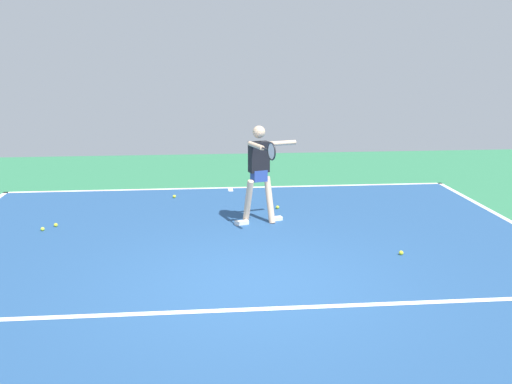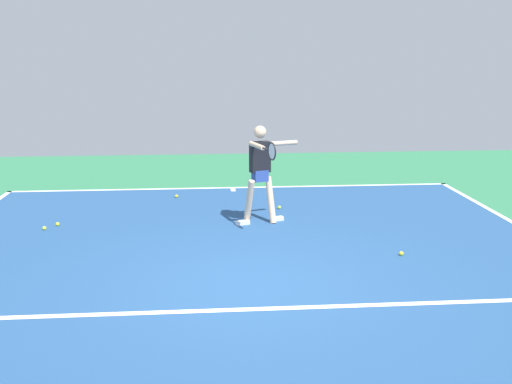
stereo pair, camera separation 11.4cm
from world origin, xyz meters
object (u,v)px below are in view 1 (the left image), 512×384
(tennis_player, at_px, (260,168))
(tennis_ball_by_baseline, at_px, (278,207))
(tennis_ball_near_player, at_px, (401,253))
(tennis_ball_by_sideline, at_px, (56,225))
(tennis_ball_centre_court, at_px, (174,196))
(tennis_ball_far_corner, at_px, (43,229))

(tennis_player, height_order, tennis_ball_by_baseline, tennis_player)
(tennis_ball_near_player, bearing_deg, tennis_ball_by_baseline, -61.83)
(tennis_player, relative_size, tennis_ball_by_baseline, 26.39)
(tennis_ball_by_sideline, relative_size, tennis_ball_by_baseline, 1.00)
(tennis_ball_by_sideline, relative_size, tennis_ball_near_player, 1.00)
(tennis_ball_centre_court, xyz_separation_m, tennis_ball_by_baseline, (-2.03, 1.06, 0.00))
(tennis_ball_by_baseline, bearing_deg, tennis_ball_far_corner, 14.17)
(tennis_player, xyz_separation_m, tennis_ball_centre_court, (1.59, -1.99, -0.96))
(tennis_ball_near_player, height_order, tennis_ball_by_baseline, same)
(tennis_ball_by_sideline, xyz_separation_m, tennis_ball_far_corner, (0.16, 0.23, 0.00))
(tennis_ball_by_sideline, distance_m, tennis_ball_near_player, 5.82)
(tennis_ball_far_corner, bearing_deg, tennis_ball_by_sideline, -125.78)
(tennis_ball_centre_court, relative_size, tennis_ball_far_corner, 1.00)
(tennis_player, bearing_deg, tennis_ball_by_sideline, -19.56)
(tennis_ball_near_player, height_order, tennis_ball_centre_court, same)
(tennis_ball_centre_court, xyz_separation_m, tennis_ball_far_corner, (2.12, 2.11, 0.00))
(tennis_ball_by_sideline, bearing_deg, tennis_ball_far_corner, 54.22)
(tennis_ball_centre_court, height_order, tennis_ball_far_corner, same)
(tennis_ball_near_player, relative_size, tennis_ball_centre_court, 1.00)
(tennis_ball_near_player, xyz_separation_m, tennis_ball_by_baseline, (1.49, -2.79, 0.00))
(tennis_ball_near_player, distance_m, tennis_ball_by_baseline, 3.16)
(tennis_ball_by_sideline, bearing_deg, tennis_ball_near_player, 160.22)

